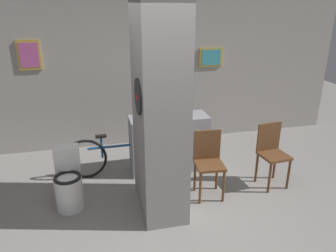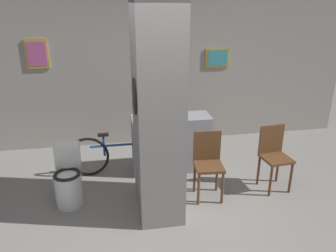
{
  "view_description": "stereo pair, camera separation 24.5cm",
  "coord_description": "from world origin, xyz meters",
  "px_view_note": "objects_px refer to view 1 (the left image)",
  "views": [
    {
      "loc": [
        -0.66,
        -3.1,
        2.52
      ],
      "look_at": [
        0.29,
        0.88,
        0.95
      ],
      "focal_mm": 35.0,
      "sensor_mm": 36.0,
      "label": 1
    },
    {
      "loc": [
        -0.42,
        -3.15,
        2.52
      ],
      "look_at": [
        0.29,
        0.88,
        0.95
      ],
      "focal_mm": 35.0,
      "sensor_mm": 36.0,
      "label": 2
    }
  ],
  "objects_px": {
    "bicycle": "(119,155)",
    "bottle_tall": "(172,109)",
    "toilet": "(69,183)",
    "chair_by_doorway": "(272,151)",
    "chair_near_pillar": "(208,160)"
  },
  "relations": [
    {
      "from": "bicycle",
      "to": "bottle_tall",
      "type": "distance_m",
      "value": 1.06
    },
    {
      "from": "toilet",
      "to": "bicycle",
      "type": "xyz_separation_m",
      "value": [
        0.71,
        0.68,
        -0.0
      ]
    },
    {
      "from": "chair_by_doorway",
      "to": "toilet",
      "type": "bearing_deg",
      "value": 172.47
    },
    {
      "from": "chair_near_pillar",
      "to": "bicycle",
      "type": "relative_size",
      "value": 0.56
    },
    {
      "from": "toilet",
      "to": "chair_near_pillar",
      "type": "relative_size",
      "value": 0.85
    },
    {
      "from": "chair_near_pillar",
      "to": "chair_by_doorway",
      "type": "xyz_separation_m",
      "value": [
        0.97,
        0.06,
        0.0
      ]
    },
    {
      "from": "bicycle",
      "to": "chair_near_pillar",
      "type": "bearing_deg",
      "value": -36.09
    },
    {
      "from": "toilet",
      "to": "chair_by_doorway",
      "type": "bearing_deg",
      "value": -1.67
    },
    {
      "from": "bottle_tall",
      "to": "chair_by_doorway",
      "type": "bearing_deg",
      "value": -32.73
    },
    {
      "from": "chair_by_doorway",
      "to": "bicycle",
      "type": "xyz_separation_m",
      "value": [
        -2.1,
        0.76,
        -0.18
      ]
    },
    {
      "from": "chair_by_doorway",
      "to": "bottle_tall",
      "type": "bearing_deg",
      "value": 141.4
    },
    {
      "from": "chair_by_doorway",
      "to": "chair_near_pillar",
      "type": "bearing_deg",
      "value": 177.57
    },
    {
      "from": "bicycle",
      "to": "bottle_tall",
      "type": "relative_size",
      "value": 5.54
    },
    {
      "from": "bottle_tall",
      "to": "bicycle",
      "type": "bearing_deg",
      "value": -176.39
    },
    {
      "from": "chair_near_pillar",
      "to": "bicycle",
      "type": "bearing_deg",
      "value": 148.7
    }
  ]
}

